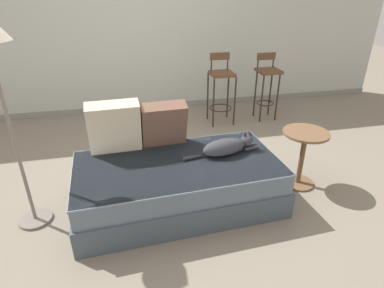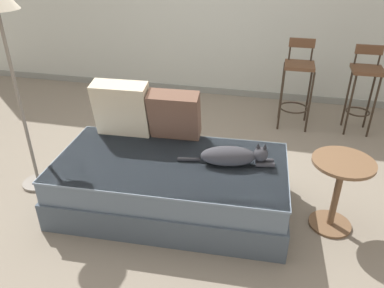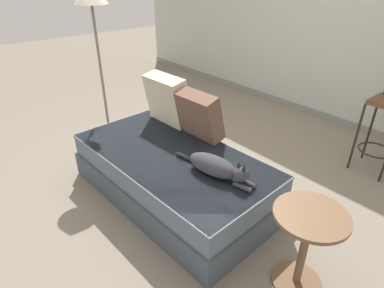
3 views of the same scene
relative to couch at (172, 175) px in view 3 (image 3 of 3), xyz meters
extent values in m
plane|color=slate|center=(0.00, 0.40, -0.22)|extent=(16.00, 16.00, 0.00)
cube|color=#B7BCB2|center=(0.00, 2.65, 1.08)|extent=(8.00, 0.10, 2.60)
cube|color=gray|center=(0.00, 2.60, -0.18)|extent=(8.00, 0.02, 0.09)
cube|color=#44505B|center=(0.00, 0.00, -0.10)|extent=(1.87, 1.04, 0.24)
cube|color=slate|center=(0.00, 0.00, 0.12)|extent=(1.83, 0.99, 0.20)
cube|color=slate|center=(0.00, 0.00, 0.21)|extent=(1.84, 1.01, 0.02)
cube|color=beige|center=(-0.52, 0.35, 0.46)|extent=(0.48, 0.27, 0.49)
cube|color=brown|center=(-0.06, 0.37, 0.44)|extent=(0.43, 0.28, 0.45)
ellipsoid|color=#333338|center=(0.44, 0.06, 0.29)|extent=(0.44, 0.25, 0.15)
sphere|color=#333338|center=(0.68, 0.11, 0.31)|extent=(0.11, 0.11, 0.11)
cone|color=black|center=(0.65, 0.11, 0.39)|extent=(0.03, 0.03, 0.04)
cone|color=black|center=(0.70, 0.11, 0.39)|extent=(0.03, 0.03, 0.04)
cylinder|color=#333338|center=(0.72, 0.08, 0.24)|extent=(0.14, 0.06, 0.04)
cylinder|color=#333338|center=(0.71, 0.14, 0.24)|extent=(0.14, 0.06, 0.04)
cylinder|color=black|center=(0.14, 0.03, 0.24)|extent=(0.18, 0.06, 0.03)
cylinder|color=#2D2319|center=(0.81, 1.66, 0.13)|extent=(0.02, 0.02, 0.71)
cylinder|color=#2D2319|center=(0.81, 1.97, 0.13)|extent=(0.02, 0.02, 0.71)
torus|color=#2D2319|center=(0.96, 1.81, 0.00)|extent=(0.33, 0.33, 0.02)
cylinder|color=brown|center=(1.26, 0.06, 0.06)|extent=(0.05, 0.05, 0.56)
cylinder|color=brown|center=(1.26, 0.06, -0.21)|extent=(0.32, 0.32, 0.02)
cylinder|color=brown|center=(1.26, 0.06, 0.35)|extent=(0.44, 0.44, 0.02)
cylinder|color=slate|center=(-1.27, 0.04, -0.21)|extent=(0.28, 0.28, 0.02)
cylinder|color=slate|center=(-1.27, 0.04, 0.53)|extent=(0.03, 0.03, 1.51)
camera|label=1|loc=(-0.41, -2.41, 1.63)|focal=30.00mm
camera|label=2|loc=(0.73, -2.37, 1.75)|focal=35.00mm
camera|label=3|loc=(1.89, -1.37, 1.60)|focal=30.00mm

